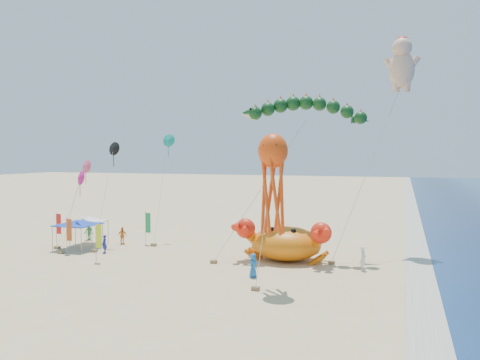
{
  "coord_description": "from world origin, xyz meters",
  "views": [
    {
      "loc": [
        10.79,
        -34.38,
        8.52
      ],
      "look_at": [
        -2.0,
        2.0,
        6.5
      ],
      "focal_mm": 35.0,
      "sensor_mm": 36.0,
      "label": 1
    }
  ],
  "objects_px": {
    "crab_inflatable": "(286,242)",
    "canopy_blue": "(78,222)",
    "octopus_kite": "(273,176)",
    "dragon_kite": "(305,113)",
    "canopy_white": "(89,219)",
    "cherub_kite": "(402,63)"
  },
  "relations": [
    {
      "from": "cherub_kite",
      "to": "octopus_kite",
      "type": "relative_size",
      "value": 1.92
    },
    {
      "from": "cherub_kite",
      "to": "canopy_white",
      "type": "bearing_deg",
      "value": -165.97
    },
    {
      "from": "crab_inflatable",
      "to": "octopus_kite",
      "type": "relative_size",
      "value": 0.79
    },
    {
      "from": "dragon_kite",
      "to": "canopy_white",
      "type": "xyz_separation_m",
      "value": [
        -20.58,
        -1.4,
        -9.58
      ]
    },
    {
      "from": "canopy_blue",
      "to": "canopy_white",
      "type": "xyz_separation_m",
      "value": [
        -0.5,
        2.25,
        -0.0
      ]
    },
    {
      "from": "cherub_kite",
      "to": "canopy_blue",
      "type": "xyz_separation_m",
      "value": [
        -27.59,
        -9.27,
        -14.27
      ]
    },
    {
      "from": "dragon_kite",
      "to": "cherub_kite",
      "type": "distance_m",
      "value": 10.48
    },
    {
      "from": "octopus_kite",
      "to": "canopy_white",
      "type": "xyz_separation_m",
      "value": [
        -20.59,
        8.58,
        -4.77
      ]
    },
    {
      "from": "crab_inflatable",
      "to": "canopy_blue",
      "type": "distance_m",
      "value": 19.1
    },
    {
      "from": "crab_inflatable",
      "to": "octopus_kite",
      "type": "bearing_deg",
      "value": -82.22
    },
    {
      "from": "crab_inflatable",
      "to": "canopy_white",
      "type": "xyz_separation_m",
      "value": [
        -19.5,
        0.58,
        0.93
      ]
    },
    {
      "from": "dragon_kite",
      "to": "octopus_kite",
      "type": "height_order",
      "value": "dragon_kite"
    },
    {
      "from": "dragon_kite",
      "to": "cherub_kite",
      "type": "bearing_deg",
      "value": 36.78
    },
    {
      "from": "canopy_blue",
      "to": "crab_inflatable",
      "type": "bearing_deg",
      "value": 5.02
    },
    {
      "from": "dragon_kite",
      "to": "canopy_blue",
      "type": "height_order",
      "value": "dragon_kite"
    },
    {
      "from": "octopus_kite",
      "to": "dragon_kite",
      "type": "bearing_deg",
      "value": 90.07
    },
    {
      "from": "dragon_kite",
      "to": "octopus_kite",
      "type": "bearing_deg",
      "value": -89.93
    },
    {
      "from": "canopy_blue",
      "to": "octopus_kite",
      "type": "bearing_deg",
      "value": -17.49
    },
    {
      "from": "dragon_kite",
      "to": "canopy_white",
      "type": "relative_size",
      "value": 4.36
    },
    {
      "from": "canopy_white",
      "to": "cherub_kite",
      "type": "bearing_deg",
      "value": 14.03
    },
    {
      "from": "cherub_kite",
      "to": "canopy_white",
      "type": "xyz_separation_m",
      "value": [
        -28.09,
        -7.02,
        -14.27
      ]
    },
    {
      "from": "octopus_kite",
      "to": "canopy_white",
      "type": "relative_size",
      "value": 3.28
    }
  ]
}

